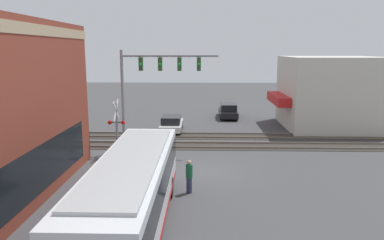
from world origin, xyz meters
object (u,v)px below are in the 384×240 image
Objects in this scene: city_bus at (132,191)px; parked_car_white at (172,124)px; parked_car_black at (228,111)px; pedestrian_near_bus at (189,176)px; crossing_signal at (117,122)px.

parked_car_white is at bearing -0.00° from city_bus.
pedestrian_near_bus reaches higher than parked_car_black.
parked_car_white is 14.50m from pedestrian_near_bus.
crossing_signal is 8.53m from parked_car_white.
city_bus is 18.51m from parked_car_white.
city_bus is 11.11m from crossing_signal.
city_bus is 2.44× the size of parked_car_black.
parked_car_black is at bearing -30.09° from crossing_signal.
pedestrian_near_bus is (4.13, -2.07, -0.82)m from city_bus.
pedestrian_near_bus is (-14.35, -2.07, 0.22)m from parked_car_white.
pedestrian_near_bus is at bearing 171.03° from parked_car_black.
crossing_signal is (10.68, 3.02, 0.61)m from city_bus.
crossing_signal is at bearing 37.90° from pedestrian_near_bus.
city_bus is at bearing 153.38° from pedestrian_near_bus.
parked_car_white is at bearing 8.22° from pedestrian_near_bus.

